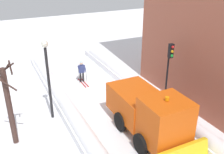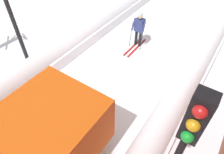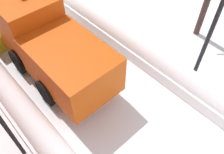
{
  "view_description": "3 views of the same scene",
  "coord_description": "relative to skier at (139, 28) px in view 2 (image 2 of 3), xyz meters",
  "views": [
    {
      "loc": [
        6.34,
        15.92,
        8.89
      ],
      "look_at": [
        -0.85,
        1.19,
        1.47
      ],
      "focal_mm": 41.06,
      "sensor_mm": 36.0,
      "label": 1
    },
    {
      "loc": [
        -3.45,
        5.87,
        6.06
      ],
      "look_at": [
        -0.58,
        1.63,
        1.08
      ],
      "focal_mm": 32.47,
      "sensor_mm": 36.0,
      "label": 2
    },
    {
      "loc": [
        -3.43,
        -0.44,
        7.61
      ],
      "look_at": [
        0.32,
        3.68,
        1.08
      ],
      "focal_mm": 37.32,
      "sensor_mm": 36.0,
      "label": 3
    }
  ],
  "objects": [
    {
      "name": "skier",
      "position": [
        0.0,
        0.0,
        0.0
      ],
      "size": [
        0.62,
        1.8,
        1.81
      ],
      "color": "black",
      "rests_on": "ground"
    },
    {
      "name": "traffic_light_pole",
      "position": [
        -3.81,
        5.96,
        2.03
      ],
      "size": [
        0.28,
        0.42,
        4.32
      ],
      "color": "black",
      "rests_on": "ground"
    }
  ]
}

